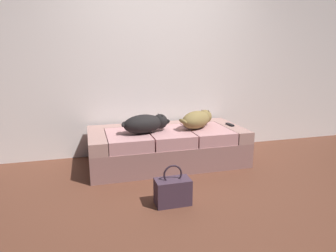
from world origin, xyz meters
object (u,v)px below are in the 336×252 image
object	(u,v)px
dog_dark	(146,123)
handbag	(173,191)
tv_remote	(230,125)
couch	(167,146)
dog_tan	(198,119)

from	to	relation	value
dog_dark	handbag	bearing A→B (deg)	-87.14
tv_remote	couch	bearing A→B (deg)	174.36
dog_tan	tv_remote	size ratio (longest dim) A/B	3.82
tv_remote	handbag	distance (m)	1.52
couch	tv_remote	size ratio (longest dim) A/B	12.73
couch	tv_remote	world-z (taller)	tv_remote
handbag	couch	bearing A→B (deg)	77.34
dog_dark	handbag	xyz separation A→B (m)	(0.05, -0.95, -0.43)
dog_tan	couch	bearing A→B (deg)	174.91
dog_dark	dog_tan	xyz separation A→B (m)	(0.67, 0.07, -0.00)
dog_tan	handbag	distance (m)	1.27
couch	dog_tan	bearing A→B (deg)	-5.09
couch	dog_dark	size ratio (longest dim) A/B	3.03
dog_dark	tv_remote	size ratio (longest dim) A/B	4.20
couch	tv_remote	bearing A→B (deg)	-2.22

